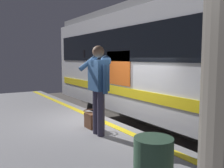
# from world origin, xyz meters

# --- Properties ---
(ground_plane) EXTENTS (24.37, 24.37, 0.00)m
(ground_plane) POSITION_xyz_m (0.00, 0.00, 0.00)
(ground_plane) COLOR #4C4742
(platform) EXTENTS (12.13, 4.69, 1.04)m
(platform) POSITION_xyz_m (0.00, 2.34, 0.52)
(platform) COLOR gray
(platform) RESTS_ON ground
(safety_line) EXTENTS (11.88, 0.16, 0.01)m
(safety_line) POSITION_xyz_m (0.00, 0.30, 1.05)
(safety_line) COLOR yellow
(safety_line) RESTS_ON platform
(track_rail_near) EXTENTS (15.76, 0.08, 0.16)m
(track_rail_near) POSITION_xyz_m (0.00, -1.41, 0.08)
(track_rail_near) COLOR slate
(track_rail_near) RESTS_ON ground
(track_rail_far) EXTENTS (15.76, 0.08, 0.16)m
(track_rail_far) POSITION_xyz_m (0.00, -2.84, 0.08)
(track_rail_far) COLOR slate
(track_rail_far) RESTS_ON ground
(passenger) EXTENTS (0.57, 0.55, 1.67)m
(passenger) POSITION_xyz_m (-0.79, 0.84, 2.03)
(passenger) COLOR #383347
(passenger) RESTS_ON platform
(handbag) EXTENTS (0.32, 0.29, 0.37)m
(handbag) POSITION_xyz_m (-0.32, 0.78, 1.22)
(handbag) COLOR #59331E
(handbag) RESTS_ON platform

